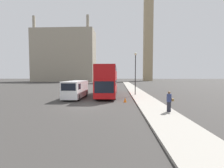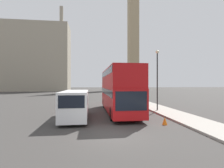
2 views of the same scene
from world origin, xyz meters
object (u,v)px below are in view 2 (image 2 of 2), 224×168
Objects in this scene: street_lamp at (157,71)px; clock_tower at (133,18)px; red_double_decker_bus at (118,89)px; white_van at (75,104)px.

clock_tower is at bearing 77.92° from street_lamp.
clock_tower is 81.47m from red_double_decker_bus.
white_van is at bearing -143.34° from red_double_decker_bus.
white_van is (-4.00, -2.97, -1.17)m from red_double_decker_bus.
street_lamp is at bearing 1.59° from red_double_decker_bus.
red_double_decker_bus reaches higher than white_van.
clock_tower is 12.12× the size of white_van.
red_double_decker_bus is at bearing -178.41° from street_lamp.
clock_tower is 6.54× the size of red_double_decker_bus.
white_van is 0.96× the size of street_lamp.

